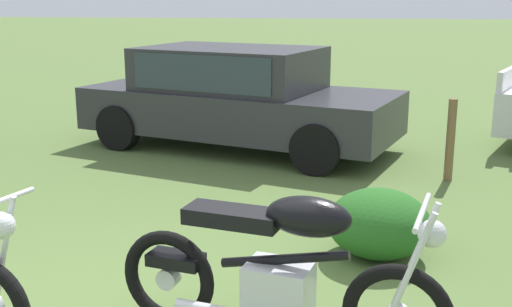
{
  "coord_description": "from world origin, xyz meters",
  "views": [
    {
      "loc": [
        1.45,
        -3.44,
        2.13
      ],
      "look_at": [
        0.66,
        2.39,
        0.67
      ],
      "focal_mm": 44.7,
      "sensor_mm": 36.0,
      "label": 1
    }
  ],
  "objects_px": {
    "car_charcoal": "(236,92)",
    "fence_post_wooden": "(450,140)",
    "shrub_low": "(379,223)",
    "motorcycle_black": "(279,272)"
  },
  "relations": [
    {
      "from": "car_charcoal",
      "to": "fence_post_wooden",
      "type": "relative_size",
      "value": 4.85
    },
    {
      "from": "car_charcoal",
      "to": "motorcycle_black",
      "type": "bearing_deg",
      "value": -59.25
    },
    {
      "from": "fence_post_wooden",
      "to": "car_charcoal",
      "type": "bearing_deg",
      "value": 153.99
    },
    {
      "from": "shrub_low",
      "to": "motorcycle_black",
      "type": "bearing_deg",
      "value": -114.11
    },
    {
      "from": "motorcycle_black",
      "to": "car_charcoal",
      "type": "relative_size",
      "value": 0.45
    },
    {
      "from": "car_charcoal",
      "to": "shrub_low",
      "type": "bearing_deg",
      "value": -45.45
    },
    {
      "from": "car_charcoal",
      "to": "shrub_low",
      "type": "height_order",
      "value": "car_charcoal"
    },
    {
      "from": "fence_post_wooden",
      "to": "shrub_low",
      "type": "relative_size",
      "value": 1.14
    },
    {
      "from": "car_charcoal",
      "to": "fence_post_wooden",
      "type": "bearing_deg",
      "value": -7.59
    },
    {
      "from": "car_charcoal",
      "to": "fence_post_wooden",
      "type": "height_order",
      "value": "car_charcoal"
    }
  ]
}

